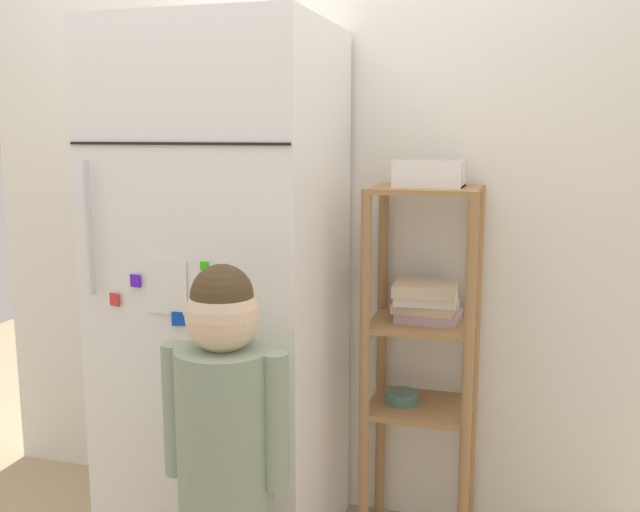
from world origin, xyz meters
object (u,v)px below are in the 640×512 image
(fruit_bin, at_px, (427,175))
(child_standing, at_px, (225,425))
(pantry_shelf_unit, at_px, (423,332))
(refrigerator, at_px, (227,296))

(fruit_bin, bearing_deg, child_standing, -120.99)
(pantry_shelf_unit, relative_size, fruit_bin, 5.70)
(refrigerator, bearing_deg, pantry_shelf_unit, 14.52)
(refrigerator, distance_m, pantry_shelf_unit, 0.68)
(pantry_shelf_unit, bearing_deg, child_standing, -121.39)
(child_standing, height_order, pantry_shelf_unit, pantry_shelf_unit)
(child_standing, bearing_deg, fruit_bin, 59.01)
(refrigerator, height_order, pantry_shelf_unit, refrigerator)
(refrigerator, bearing_deg, child_standing, -67.28)
(child_standing, xyz_separation_m, pantry_shelf_unit, (0.43, 0.70, 0.10))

